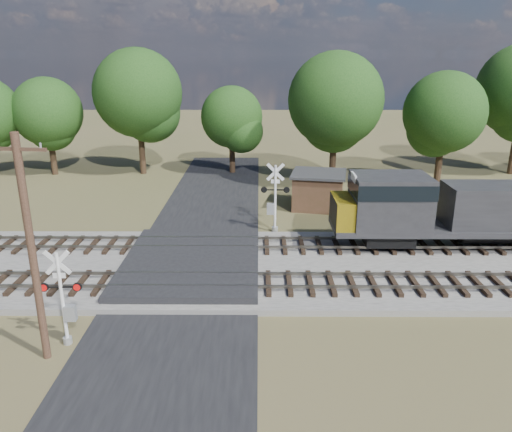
{
  "coord_description": "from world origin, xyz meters",
  "views": [
    {
      "loc": [
        3.53,
        -23.66,
        10.78
      ],
      "look_at": [
        3.38,
        2.0,
        2.46
      ],
      "focal_mm": 35.0,
      "sensor_mm": 36.0,
      "label": 1
    }
  ],
  "objects_px": {
    "crossing_signal_far": "(274,204)",
    "utility_pole": "(31,246)",
    "crossing_signal_near": "(65,306)",
    "equipment_shed": "(318,190)"
  },
  "relations": [
    {
      "from": "crossing_signal_near",
      "to": "equipment_shed",
      "type": "height_order",
      "value": "crossing_signal_near"
    },
    {
      "from": "crossing_signal_near",
      "to": "equipment_shed",
      "type": "xyz_separation_m",
      "value": [
        11.76,
        18.43,
        -0.31
      ]
    },
    {
      "from": "crossing_signal_near",
      "to": "utility_pole",
      "type": "xyz_separation_m",
      "value": [
        -0.51,
        -0.93,
        2.82
      ]
    },
    {
      "from": "utility_pole",
      "to": "crossing_signal_near",
      "type": "bearing_deg",
      "value": 67.63
    },
    {
      "from": "crossing_signal_near",
      "to": "equipment_shed",
      "type": "distance_m",
      "value": 21.86
    },
    {
      "from": "crossing_signal_far",
      "to": "utility_pole",
      "type": "relative_size",
      "value": 0.53
    },
    {
      "from": "equipment_shed",
      "to": "crossing_signal_near",
      "type": "bearing_deg",
      "value": -112.04
    },
    {
      "from": "crossing_signal_far",
      "to": "utility_pole",
      "type": "xyz_separation_m",
      "value": [
        -8.83,
        -13.97,
        2.6
      ]
    },
    {
      "from": "crossing_signal_far",
      "to": "equipment_shed",
      "type": "relative_size",
      "value": 0.99
    },
    {
      "from": "crossing_signal_far",
      "to": "equipment_shed",
      "type": "xyz_separation_m",
      "value": [
        3.44,
        5.38,
        -0.53
      ]
    }
  ]
}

